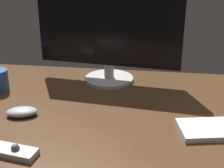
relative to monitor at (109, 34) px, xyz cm
name	(u,v)px	position (x,y,z in cm)	size (l,w,h in cm)	color
desk	(128,113)	(11.02, -27.55, -22.11)	(140.00, 84.00, 2.00)	#4C301C
monitor	(109,34)	(0.00, 0.00, 0.00)	(61.02, 21.21, 39.91)	silver
computer_mouse	(22,112)	(-25.33, -36.45, -19.61)	(10.67, 6.62, 3.00)	#999EA5
media_remote	(9,151)	(-20.15, -58.85, -20.05)	(17.75, 8.34, 3.53)	#B7B7BC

